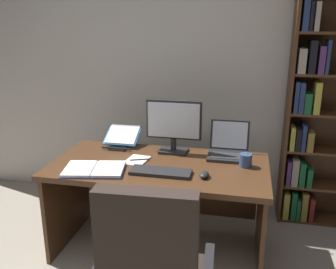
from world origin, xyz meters
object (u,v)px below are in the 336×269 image
object	(u,v)px
open_binder	(94,169)
pen	(139,160)
monitor	(174,127)
computer_mouse	(204,175)
coffee_mug	(246,160)
keyboard	(161,172)
laptop	(228,149)
bookshelf	(331,118)
notepad	(137,160)
desk	(162,183)
reading_stand_with_book	(122,137)

from	to	relation	value
open_binder	pen	distance (m)	0.35
monitor	computer_mouse	world-z (taller)	monitor
pen	coffee_mug	distance (m)	0.78
monitor	open_binder	size ratio (longest dim) A/B	0.93
keyboard	pen	xyz separation A→B (m)	(-0.21, 0.19, 0.00)
laptop	pen	xyz separation A→B (m)	(-0.64, -0.27, -0.04)
bookshelf	keyboard	bearing A→B (deg)	-143.36
notepad	monitor	bearing A→B (deg)	48.46
notepad	computer_mouse	bearing A→B (deg)	-19.82
monitor	desk	bearing A→B (deg)	-105.01
laptop	computer_mouse	size ratio (longest dim) A/B	2.98
monitor	pen	bearing A→B (deg)	-128.96
monitor	notepad	bearing A→B (deg)	-131.54
desk	laptop	size ratio (longest dim) A/B	5.11
keyboard	computer_mouse	bearing A→B (deg)	0.00
bookshelf	keyboard	distance (m)	1.57
laptop	reading_stand_with_book	size ratio (longest dim) A/B	1.08
laptop	notepad	distance (m)	0.71
monitor	notepad	distance (m)	0.40
reading_stand_with_book	open_binder	bearing A→B (deg)	-91.04
reading_stand_with_book	open_binder	xyz separation A→B (m)	(-0.01, -0.57, -0.06)
laptop	computer_mouse	bearing A→B (deg)	-106.25
desk	open_binder	xyz separation A→B (m)	(-0.41, -0.30, 0.20)
desk	notepad	xyz separation A→B (m)	(-0.18, -0.06, 0.20)
keyboard	reading_stand_with_book	world-z (taller)	reading_stand_with_book
desk	computer_mouse	bearing A→B (deg)	-35.20
desk	reading_stand_with_book	world-z (taller)	reading_stand_with_book
open_binder	coffee_mug	size ratio (longest dim) A/B	5.01
desk	open_binder	distance (m)	0.55
desk	bookshelf	world-z (taller)	bookshelf
keyboard	coffee_mug	world-z (taller)	coffee_mug
bookshelf	laptop	size ratio (longest dim) A/B	6.35
desk	keyboard	xyz separation A→B (m)	(0.05, -0.25, 0.20)
desk	laptop	distance (m)	0.58
coffee_mug	computer_mouse	bearing A→B (deg)	-136.10
reading_stand_with_book	keyboard	bearing A→B (deg)	-48.62
monitor	pen	distance (m)	0.38
bookshelf	computer_mouse	xyz separation A→B (m)	(-0.94, -0.93, -0.21)
keyboard	open_binder	world-z (taller)	same
pen	coffee_mug	world-z (taller)	coffee_mug
laptop	open_binder	xyz separation A→B (m)	(-0.90, -0.51, -0.04)
keyboard	computer_mouse	world-z (taller)	computer_mouse
desk	keyboard	world-z (taller)	keyboard
desk	keyboard	size ratio (longest dim) A/B	3.77
bookshelf	keyboard	xyz separation A→B (m)	(-1.24, -0.93, -0.22)
keyboard	computer_mouse	distance (m)	0.30
desk	coffee_mug	size ratio (longest dim) A/B	16.85
desk	computer_mouse	xyz separation A→B (m)	(0.35, -0.25, 0.21)
laptop	bookshelf	bearing A→B (deg)	30.06
open_binder	pen	size ratio (longest dim) A/B	3.36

